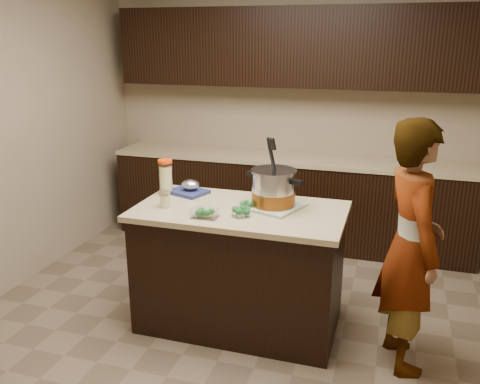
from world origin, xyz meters
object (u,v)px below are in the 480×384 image
object	(u,v)px
lemonade_pitcher	(166,178)
person	(411,247)
island	(240,267)
stock_pot	(273,190)

from	to	relation	value
lemonade_pitcher	person	world-z (taller)	person
island	lemonade_pitcher	bearing A→B (deg)	165.51
lemonade_pitcher	person	distance (m)	1.82
person	lemonade_pitcher	bearing A→B (deg)	62.13
island	lemonade_pitcher	xyz separation A→B (m)	(-0.64, 0.17, 0.57)
island	stock_pot	distance (m)	0.62
stock_pot	person	bearing A→B (deg)	7.38
person	island	bearing A→B (deg)	65.19
stock_pot	lemonade_pitcher	xyz separation A→B (m)	(-0.85, 0.07, -0.01)
lemonade_pitcher	stock_pot	bearing A→B (deg)	-4.84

